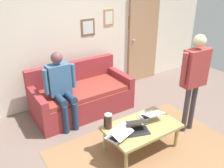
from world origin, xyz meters
TOP-DOWN VIEW (x-y plane):
  - ground_plane at (0.00, 0.00)m, footprint 7.68×7.68m
  - area_rug at (-0.07, -0.00)m, footprint 2.65×1.70m
  - back_wall at (-0.00, -2.20)m, footprint 7.04×0.11m
  - interior_door at (-1.74, -2.11)m, footprint 0.82×0.09m
  - couch at (0.16, -1.59)m, footprint 1.79×0.88m
  - coffee_table at (-0.07, -0.10)m, footprint 1.07×0.66m
  - laptop_left at (-0.33, -0.21)m, footprint 0.32×0.37m
  - laptop_center at (0.06, -0.06)m, footprint 0.40×0.37m
  - laptop_right at (0.35, -0.08)m, footprint 0.39×0.35m
  - french_press at (0.36, -0.34)m, footprint 0.13×0.11m
  - person_standing at (-1.02, -0.05)m, footprint 0.57×0.20m
  - person_seated at (0.62, -1.36)m, footprint 0.55×0.51m

SIDE VIEW (x-z plane):
  - ground_plane at x=0.00m, z-range 0.00..0.00m
  - area_rug at x=-0.07m, z-range 0.00..0.01m
  - couch at x=0.16m, z-range -0.13..0.75m
  - coffee_table at x=-0.07m, z-range 0.16..0.56m
  - laptop_right at x=0.35m, z-range 0.37..0.52m
  - laptop_left at x=-0.33m, z-range 0.37..0.51m
  - laptop_center at x=0.06m, z-range 0.37..0.52m
  - french_press at x=0.36m, z-range 0.39..0.64m
  - person_seated at x=0.62m, z-range 0.09..1.37m
  - interior_door at x=-1.74m, z-range 0.00..2.05m
  - person_standing at x=-1.02m, z-range 0.23..1.85m
  - back_wall at x=0.00m, z-range 0.00..2.70m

